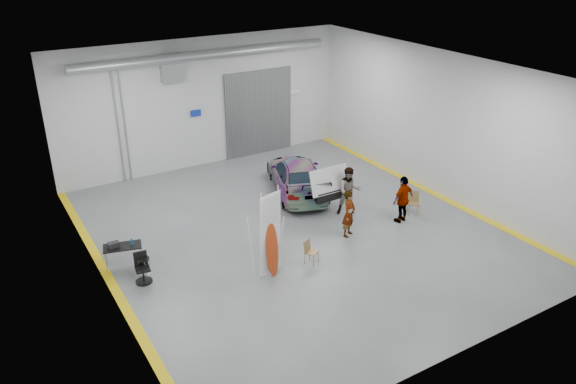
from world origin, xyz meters
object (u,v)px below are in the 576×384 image
person_c (403,199)px  folding_chair_far (413,207)px  person_b (349,191)px  surfboard_display (270,242)px  work_table (120,246)px  folding_chair_near (311,256)px  shop_stool (145,269)px  person_a (349,214)px  office_chair (142,269)px  sedan_car (297,176)px

person_c → folding_chair_far: person_c is taller
person_c → folding_chair_far: bearing=-173.6°
person_b → surfboard_display: (-4.88, -2.31, 0.28)m
folding_chair_far → person_b: bearing=-177.2°
work_table → folding_chair_near: bearing=-29.1°
shop_stool → folding_chair_far: bearing=-5.4°
person_a → office_chair: 7.51m
folding_chair_near → folding_chair_far: (5.45, 0.97, 0.03)m
person_c → shop_stool: (-9.75, 1.23, -0.56)m
person_a → folding_chair_near: size_ratio=2.15×
sedan_car → work_table: (-8.19, -2.11, 0.04)m
folding_chair_far → shop_stool: folding_chair_far is taller
sedan_car → folding_chair_near: bearing=83.6°
folding_chair_far → work_table: (-10.98, 2.10, 0.49)m
work_table → office_chair: (0.32, -1.21, -0.33)m
surfboard_display → folding_chair_near: size_ratio=3.74×
person_b → surfboard_display: 5.41m
person_b → folding_chair_near: person_b is taller
person_b → shop_stool: person_b is taller
person_c → folding_chair_far: size_ratio=2.05×
folding_chair_far → office_chair: 10.70m
person_b → folding_chair_far: person_b is taller
person_a → folding_chair_far: person_a is taller
person_b → shop_stool: bearing=-153.5°
person_a → surfboard_display: 3.92m
person_c → folding_chair_near: bearing=-1.1°
sedan_car → person_b: bearing=123.5°
person_a → surfboard_display: surfboard_display is taller
person_a → person_c: 2.43m
sedan_car → shop_stool: sedan_car is taller
person_b → folding_chair_near: 4.11m
sedan_car → person_c: bearing=134.8°
work_table → office_chair: 1.30m
folding_chair_near → person_a: bearing=-5.7°
work_table → office_chair: bearing=-75.4°
surfboard_display → folding_chair_far: bearing=-7.2°
person_c → work_table: person_c is taller
person_a → work_table: size_ratio=1.32×
sedan_car → office_chair: sedan_car is taller
person_b → work_table: bearing=-160.9°
work_table → shop_stool: bearing=-69.1°
folding_chair_far → person_a: bearing=-143.6°
folding_chair_near → sedan_car: bearing=34.8°
sedan_car → person_b: (0.64, -2.84, 0.24)m
shop_stool → office_chair: (-0.11, -0.10, 0.06)m
folding_chair_far → sedan_car: bearing=158.9°
shop_stool → person_a: bearing=-8.1°
folding_chair_near → work_table: size_ratio=0.61×
shop_stool → office_chair: office_chair is taller
person_c → folding_chair_far: 1.07m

